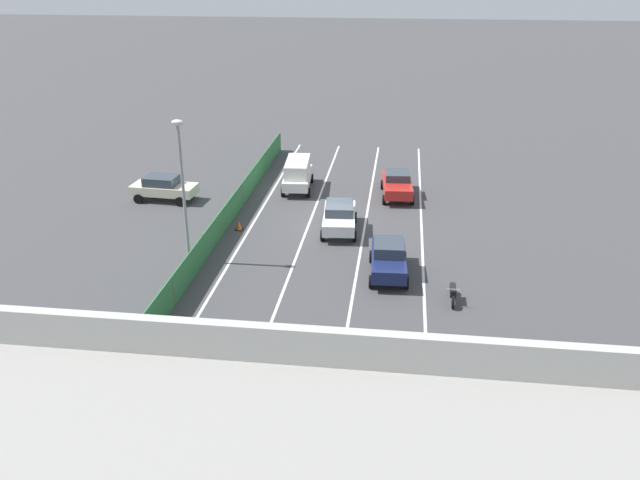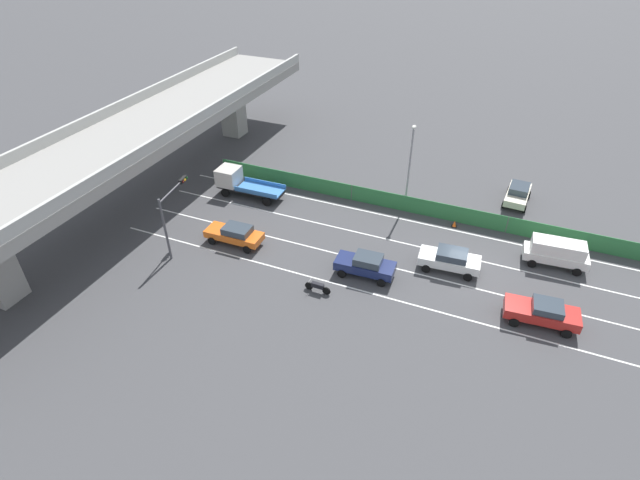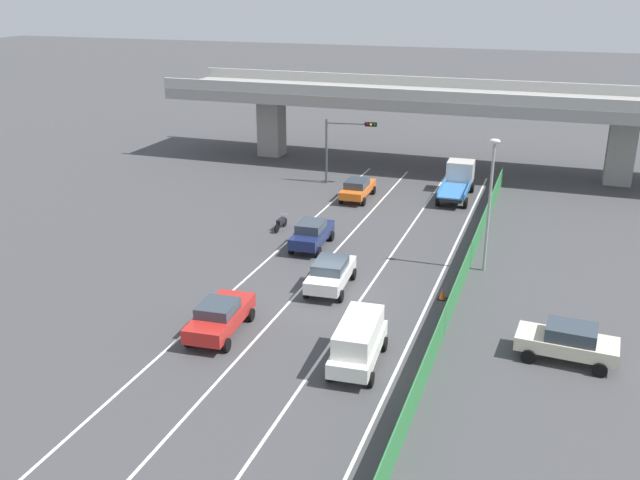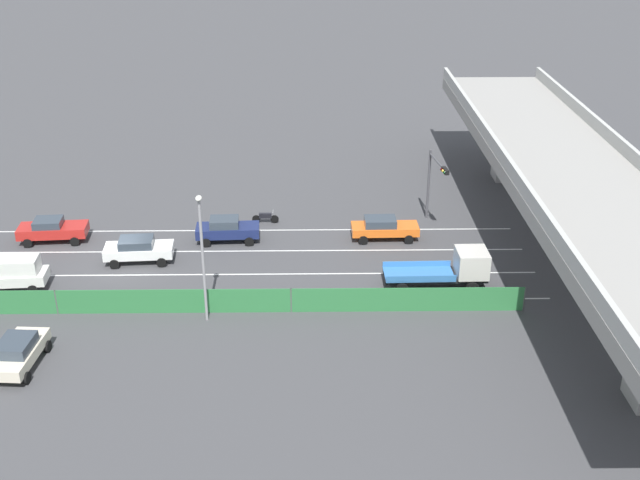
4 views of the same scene
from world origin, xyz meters
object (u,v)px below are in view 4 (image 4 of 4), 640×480
parked_sedan_cream (18,352)px  flatbed_truck_blue (454,268)px  motorcycle (265,217)px  car_sedan_white (138,249)px  car_van_white (8,272)px  street_lamp (202,247)px  car_taxi_orange (384,227)px  car_sedan_navy (227,229)px  traffic_cone (131,303)px  car_sedan_red (52,229)px  traffic_light (435,177)px

parked_sedan_cream → flatbed_truck_blue: bearing=109.3°
motorcycle → parked_sedan_cream: 21.86m
car_sedan_white → motorcycle: size_ratio=2.34×
car_sedan_white → car_van_white: size_ratio=0.98×
street_lamp → parked_sedan_cream: bearing=-63.2°
car_sedan_white → car_taxi_orange: car_sedan_white is taller
motorcycle → street_lamp: bearing=-11.1°
car_sedan_white → car_sedan_navy: 6.33m
traffic_cone → flatbed_truck_blue: bearing=96.5°
car_sedan_red → car_taxi_orange: bearing=90.1°
street_lamp → traffic_cone: bearing=-108.6°
traffic_cone → car_sedan_white: bearing=-173.9°
parked_sedan_cream → traffic_cone: bearing=144.3°
car_sedan_red → car_taxi_orange: size_ratio=1.02×
car_van_white → car_taxi_orange: size_ratio=1.00×
car_sedan_navy → car_sedan_red: bearing=-90.9°
car_sedan_navy → car_taxi_orange: 10.91m
motorcycle → parked_sedan_cream: size_ratio=0.45×
street_lamp → traffic_cone: size_ratio=13.47×
motorcycle → traffic_light: bearing=86.9°
car_sedan_white → motorcycle: (-6.18, 8.04, -0.47)m
car_taxi_orange → street_lamp: (10.83, -11.11, 3.73)m
traffic_light → street_lamp: bearing=-48.7°
traffic_light → parked_sedan_cream: bearing=-53.6°
traffic_cone → street_lamp: bearing=71.4°
car_van_white → flatbed_truck_blue: size_ratio=0.74×
parked_sedan_cream → traffic_light: traffic_light is taller
parked_sedan_cream → street_lamp: street_lamp is taller
car_sedan_red → motorcycle: (-2.91, 14.65, -0.46)m
car_sedan_white → car_van_white: car_van_white is taller
parked_sedan_cream → traffic_light: (-17.70, 24.04, 2.88)m
flatbed_truck_blue → parked_sedan_cream: bearing=-70.7°
motorcycle → street_lamp: 14.59m
car_sedan_white → car_taxi_orange: (-3.30, 16.45, -0.05)m
car_taxi_orange → street_lamp: bearing=-45.7°
street_lamp → car_van_white: bearing=-107.1°
car_sedan_red → car_sedan_navy: size_ratio=1.08×
car_taxi_orange → parked_sedan_cream: parked_sedan_cream is taller
car_sedan_red → parked_sedan_cream: parked_sedan_cream is taller
car_sedan_white → traffic_cone: bearing=6.1°
car_sedan_navy → traffic_light: traffic_light is taller
car_van_white → street_lamp: (3.87, 12.57, 3.42)m
car_taxi_orange → traffic_cone: size_ratio=8.25×
car_sedan_navy → motorcycle: (-3.11, 2.50, -0.48)m
parked_sedan_cream → traffic_light: 29.99m
car_sedan_white → parked_sedan_cream: 12.76m
street_lamp → car_sedan_white: bearing=-144.7°
flatbed_truck_blue → traffic_light: traffic_light is taller
flatbed_truck_blue → motorcycle: (-9.92, -12.15, -0.80)m
flatbed_truck_blue → traffic_light: size_ratio=1.20×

